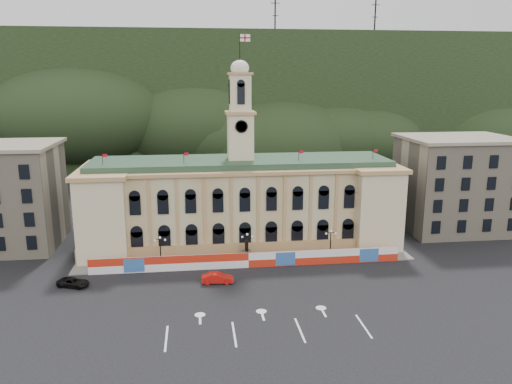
{
  "coord_description": "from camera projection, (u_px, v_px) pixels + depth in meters",
  "views": [
    {
      "loc": [
        -8.02,
        -60.01,
        29.99
      ],
      "look_at": [
        1.57,
        18.0,
        11.75
      ],
      "focal_mm": 35.0,
      "sensor_mm": 36.0,
      "label": 1
    }
  ],
  "objects": [
    {
      "name": "lane_markings",
      "position": [
        266.0,
        328.0,
        60.92
      ],
      "size": [
        26.0,
        10.0,
        0.02
      ],
      "primitive_type": null,
      "color": "white",
      "rests_on": "ground"
    },
    {
      "name": "ground",
      "position": [
        261.0,
        310.0,
        65.75
      ],
      "size": [
        260.0,
        260.0,
        0.0
      ],
      "primitive_type": "plane",
      "color": "black",
      "rests_on": "ground"
    },
    {
      "name": "hoarding_fence",
      "position": [
        249.0,
        260.0,
        80.04
      ],
      "size": [
        50.0,
        0.44,
        2.5
      ],
      "color": "red",
      "rests_on": "ground"
    },
    {
      "name": "pavement",
      "position": [
        247.0,
        261.0,
        82.9
      ],
      "size": [
        56.0,
        5.5,
        0.16
      ],
      "primitive_type": "cube",
      "color": "slate",
      "rests_on": "ground"
    },
    {
      "name": "side_building_right",
      "position": [
        455.0,
        183.0,
        98.66
      ],
      "size": [
        21.0,
        17.0,
        18.6
      ],
      "color": "tan",
      "rests_on": "ground"
    },
    {
      "name": "lamp_left",
      "position": [
        160.0,
        249.0,
        79.83
      ],
      "size": [
        1.96,
        0.44,
        5.15
      ],
      "color": "black",
      "rests_on": "ground"
    },
    {
      "name": "black_suv",
      "position": [
        73.0,
        282.0,
        72.83
      ],
      "size": [
        5.11,
        6.05,
        1.3
      ],
      "primitive_type": "imported",
      "rotation": [
        0.0,
        0.0,
        1.23
      ],
      "color": "black",
      "rests_on": "ground"
    },
    {
      "name": "hill_ridge",
      "position": [
        217.0,
        106.0,
        179.3
      ],
      "size": [
        230.0,
        80.0,
        64.0
      ],
      "color": "black",
      "rests_on": "ground"
    },
    {
      "name": "statue",
      "position": [
        247.0,
        254.0,
        82.89
      ],
      "size": [
        1.4,
        1.4,
        3.72
      ],
      "color": "#595651",
      "rests_on": "ground"
    },
    {
      "name": "city_hall",
      "position": [
        241.0,
        201.0,
        90.69
      ],
      "size": [
        56.2,
        17.6,
        37.1
      ],
      "color": "beige",
      "rests_on": "ground"
    },
    {
      "name": "red_sedan",
      "position": [
        217.0,
        278.0,
        74.04
      ],
      "size": [
        2.31,
        4.99,
        1.57
      ],
      "primitive_type": "imported",
      "rotation": [
        0.0,
        0.0,
        1.5
      ],
      "color": "red",
      "rests_on": "ground"
    },
    {
      "name": "lamp_center",
      "position": [
        247.0,
        245.0,
        81.49
      ],
      "size": [
        1.96,
        0.44,
        5.15
      ],
      "color": "black",
      "rests_on": "ground"
    },
    {
      "name": "lamp_right",
      "position": [
        331.0,
        242.0,
        83.16
      ],
      "size": [
        1.96,
        0.44,
        5.15
      ],
      "color": "black",
      "rests_on": "ground"
    }
  ]
}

